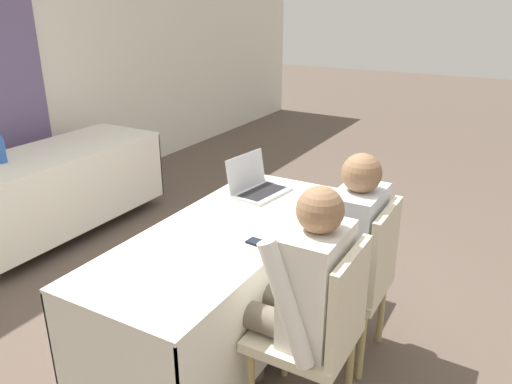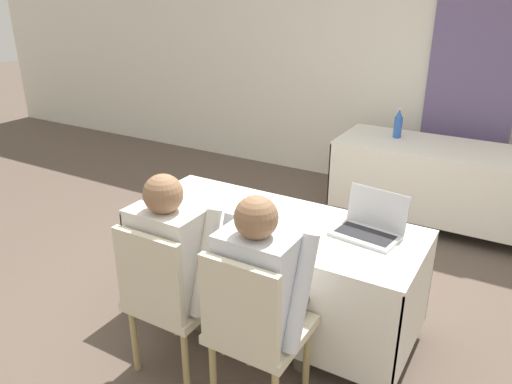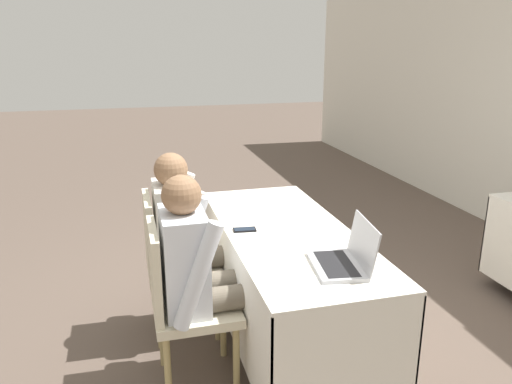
% 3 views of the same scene
% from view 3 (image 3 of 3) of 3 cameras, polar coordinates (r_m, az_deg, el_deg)
% --- Properties ---
extents(ground_plane, '(24.00, 24.00, 0.00)m').
position_cam_3_polar(ground_plane, '(3.29, 3.37, -16.18)').
color(ground_plane, brown).
extents(conference_table_near, '(1.77, 0.72, 0.72)m').
position_cam_3_polar(conference_table_near, '(3.03, 3.55, -7.50)').
color(conference_table_near, white).
rests_on(conference_table_near, ground_plane).
extents(laptop, '(0.39, 0.31, 0.24)m').
position_cam_3_polar(laptop, '(2.51, 10.04, -7.49)').
color(laptop, '#B7B7BC').
rests_on(laptop, conference_table_near).
extents(cell_phone, '(0.08, 0.14, 0.01)m').
position_cam_3_polar(cell_phone, '(2.94, -1.32, -4.32)').
color(cell_phone, black).
rests_on(cell_phone, conference_table_near).
extents(paper_beside_laptop, '(0.28, 0.34, 0.00)m').
position_cam_3_polar(paper_beside_laptop, '(3.53, 2.44, -0.80)').
color(paper_beside_laptop, white).
rests_on(paper_beside_laptop, conference_table_near).
extents(paper_centre_table, '(0.27, 0.34, 0.00)m').
position_cam_3_polar(paper_centre_table, '(2.32, 6.31, -10.59)').
color(paper_centre_table, white).
rests_on(paper_centre_table, conference_table_near).
extents(chair_near_left, '(0.44, 0.44, 0.91)m').
position_cam_3_polar(chair_near_left, '(3.16, -9.69, -7.48)').
color(chair_near_left, tan).
rests_on(chair_near_left, ground_plane).
extents(chair_near_right, '(0.44, 0.44, 0.91)m').
position_cam_3_polar(chair_near_right, '(2.69, -8.56, -11.98)').
color(chair_near_right, tan).
rests_on(chair_near_right, ground_plane).
extents(person_checkered_shirt, '(0.50, 0.52, 1.17)m').
position_cam_3_polar(person_checkered_shirt, '(3.10, -7.93, -4.62)').
color(person_checkered_shirt, '#665B4C').
rests_on(person_checkered_shirt, ground_plane).
extents(person_white_shirt, '(0.50, 0.52, 1.17)m').
position_cam_3_polar(person_white_shirt, '(2.62, -6.45, -8.70)').
color(person_white_shirt, '#665B4C').
rests_on(person_white_shirt, ground_plane).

